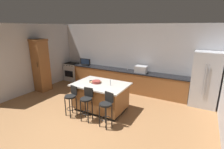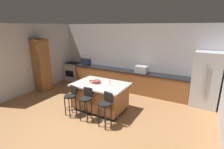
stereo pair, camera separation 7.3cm
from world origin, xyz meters
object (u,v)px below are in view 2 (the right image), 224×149
cell_phone (91,81)px  range_oven (73,71)px  fruit_bowl (96,82)px  bar_stool_right (106,107)px  tv_remote (93,83)px  bar_stool_left (71,98)px  cutting_board (95,82)px  refrigerator (206,80)px  microwave (141,69)px  tv_monitor (86,62)px  cabinet_tower (41,64)px  bar_stool_center (86,101)px  kitchen_island (101,96)px

cell_phone → range_oven: bearing=134.1°
fruit_bowl → bar_stool_right: bearing=-42.6°
tv_remote → bar_stool_left: bearing=-112.8°
tv_remote → cutting_board: bearing=79.7°
refrigerator → microwave: (-2.34, 0.06, 0.07)m
fruit_bowl → cutting_board: (-0.07, 0.05, -0.03)m
fruit_bowl → tv_monitor: bearing=134.5°
cabinet_tower → microwave: 4.27m
cutting_board → bar_stool_left: bearing=-113.9°
microwave → cutting_board: microwave is taller
cabinet_tower → bar_stool_right: (3.90, -1.09, -0.56)m
bar_stool_right → tv_remote: (-0.93, 0.73, 0.33)m
refrigerator → bar_stool_right: 3.66m
bar_stool_center → bar_stool_right: size_ratio=1.00×
refrigerator → cabinet_tower: cabinet_tower is taller
microwave → tv_monitor: 2.82m
tv_remote → fruit_bowl: bearing=28.7°
cell_phone → tv_remote: size_ratio=0.88×
bar_stool_center → fruit_bowl: bearing=97.3°
tv_monitor → bar_stool_right: size_ratio=0.56×
cell_phone → fruit_bowl: bearing=-28.9°
microwave → bar_stool_left: microwave is taller
refrigerator → microwave: 2.34m
bar_stool_left → fruit_bowl: bearing=74.2°
tv_remote → cutting_board: size_ratio=0.45×
cabinet_tower → bar_stool_left: cabinet_tower is taller
range_oven → bar_stool_right: bearing=-37.4°
bar_stool_center → tv_monitor: bearing=122.8°
cell_phone → cabinet_tower: bearing=167.1°
fruit_bowl → kitchen_island: bearing=3.5°
kitchen_island → cutting_board: bearing=170.5°
microwave → tv_remote: 2.32m
range_oven → tv_monitor: bearing=-3.2°
bar_stool_left → fruit_bowl: 0.96m
bar_stool_left → tv_remote: size_ratio=5.63×
microwave → bar_stool_right: bearing=-89.6°
kitchen_island → cabinet_tower: 3.31m
refrigerator → range_oven: bearing=179.5°
tv_monitor → cabinet_tower: bearing=-121.6°
kitchen_island → cell_phone: (-0.47, 0.10, 0.45)m
bar_stool_right → fruit_bowl: (-0.84, 0.78, 0.36)m
microwave → bar_stool_left: size_ratio=0.50×
refrigerator → cabinet_tower: (-6.22, -1.72, 0.19)m
range_oven → bar_stool_center: (3.06, -2.85, 0.14)m
range_oven → kitchen_island: bearing=-34.1°
tv_remote → cell_phone: bearing=146.9°
cabinet_tower → bar_stool_right: bearing=-15.6°
bar_stool_right → cell_phone: 1.48m
microwave → kitchen_island: bearing=-107.5°
range_oven → cabinet_tower: size_ratio=0.41×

